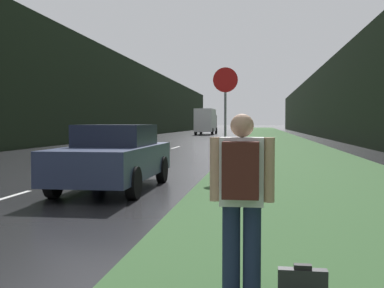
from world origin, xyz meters
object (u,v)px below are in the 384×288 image
Objects in this scene: car_passing_near at (114,156)px; stop_sign at (225,108)px; hitchhiker_with_backpack at (242,193)px; suitcase at (303,284)px; delivery_truck at (206,121)px.

stop_sign is at bearing -125.36° from car_passing_near.
stop_sign is at bearing 95.74° from hitchhiker_with_backpack.
stop_sign is 4.26m from car_passing_near.
hitchhiker_with_backpack reaches higher than suitcase.
hitchhiker_with_backpack is 7.41m from car_passing_near.
delivery_truck is at bearing -86.09° from car_passing_near.
car_passing_near is at bearing -125.36° from stop_sign.
stop_sign is 0.36× the size of delivery_truck.
stop_sign is 10.23m from suitcase.
stop_sign is at bearing -83.15° from delivery_truck.
delivery_truck is at bearing 97.50° from hitchhiker_with_backpack.
delivery_truck is (-7.36, 59.91, 1.64)m from suitcase.
suitcase is at bearing 5.28° from hitchhiker_with_backpack.
suitcase is (0.53, 0.04, -0.79)m from hitchhiker_with_backpack.
suitcase is (1.36, -9.97, -1.82)m from stop_sign.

